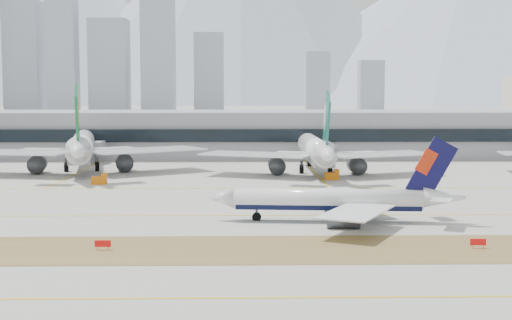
{
  "coord_description": "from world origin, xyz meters",
  "views": [
    {
      "loc": [
        1.98,
        -127.37,
        21.32
      ],
      "look_at": [
        4.85,
        18.0,
        7.5
      ],
      "focal_mm": 50.0,
      "sensor_mm": 36.0,
      "label": 1
    }
  ],
  "objects_px": {
    "terminal": "(236,133)",
    "taxiing_airliner": "(337,201)",
    "widebody_cathay": "(316,151)",
    "widebody_eva": "(81,148)"
  },
  "relations": [
    {
      "from": "taxiing_airliner",
      "to": "widebody_eva",
      "type": "height_order",
      "value": "widebody_eva"
    },
    {
      "from": "widebody_eva",
      "to": "terminal",
      "type": "xyz_separation_m",
      "value": [
        41.26,
        50.5,
        1.16
      ]
    },
    {
      "from": "widebody_eva",
      "to": "terminal",
      "type": "height_order",
      "value": "widebody_eva"
    },
    {
      "from": "taxiing_airliner",
      "to": "widebody_eva",
      "type": "bearing_deg",
      "value": -47.02
    },
    {
      "from": "taxiing_airliner",
      "to": "terminal",
      "type": "height_order",
      "value": "terminal"
    },
    {
      "from": "taxiing_airliner",
      "to": "widebody_eva",
      "type": "xyz_separation_m",
      "value": [
        -59.01,
        75.42,
        2.87
      ]
    },
    {
      "from": "taxiing_airliner",
      "to": "widebody_cathay",
      "type": "xyz_separation_m",
      "value": [
        3.78,
        69.57,
        2.42
      ]
    },
    {
      "from": "terminal",
      "to": "taxiing_airliner",
      "type": "bearing_deg",
      "value": -81.98
    },
    {
      "from": "terminal",
      "to": "widebody_cathay",
      "type": "bearing_deg",
      "value": -69.1
    },
    {
      "from": "widebody_eva",
      "to": "widebody_cathay",
      "type": "relative_size",
      "value": 1.06
    }
  ]
}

